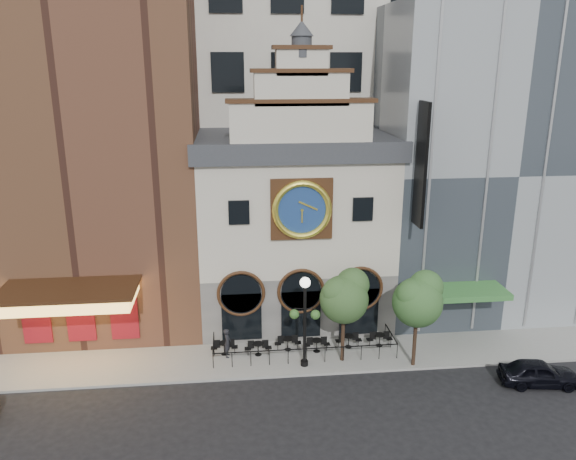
# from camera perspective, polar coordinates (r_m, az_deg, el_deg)

# --- Properties ---
(ground) EXTENTS (120.00, 120.00, 0.00)m
(ground) POSITION_cam_1_polar(r_m,az_deg,el_deg) (32.07, 2.20, -14.64)
(ground) COLOR black
(ground) RESTS_ON ground
(sidewalk) EXTENTS (44.00, 5.00, 0.15)m
(sidewalk) POSITION_cam_1_polar(r_m,az_deg,el_deg) (34.17, 1.60, -12.36)
(sidewalk) COLOR gray
(sidewalk) RESTS_ON ground
(clock_building) EXTENTS (12.60, 8.78, 18.65)m
(clock_building) POSITION_cam_1_polar(r_m,az_deg,el_deg) (36.54, 0.59, 0.85)
(clock_building) COLOR #605E5B
(clock_building) RESTS_ON ground
(theater_building) EXTENTS (14.00, 15.60, 25.00)m
(theater_building) POSITION_cam_1_polar(r_m,az_deg,el_deg) (38.33, -19.76, 9.66)
(theater_building) COLOR #573024
(theater_building) RESTS_ON ground
(retail_building) EXTENTS (14.00, 14.40, 20.00)m
(retail_building) POSITION_cam_1_polar(r_m,az_deg,el_deg) (41.31, 18.59, 6.76)
(retail_building) COLOR gray
(retail_building) RESTS_ON ground
(office_tower) EXTENTS (20.00, 16.00, 40.00)m
(office_tower) POSITION_cam_1_polar(r_m,az_deg,el_deg) (47.37, -1.15, 20.75)
(office_tower) COLOR beige
(office_tower) RESTS_ON ground
(cafe_railing) EXTENTS (10.60, 2.60, 0.90)m
(cafe_railing) POSITION_cam_1_polar(r_m,az_deg,el_deg) (33.92, 1.60, -11.59)
(cafe_railing) COLOR black
(cafe_railing) RESTS_ON sidewalk
(bistro_0) EXTENTS (1.58, 0.68, 0.90)m
(bistro_0) POSITION_cam_1_polar(r_m,az_deg,el_deg) (33.85, -6.49, -11.74)
(bistro_0) COLOR black
(bistro_0) RESTS_ON sidewalk
(bistro_1) EXTENTS (1.58, 0.68, 0.90)m
(bistro_1) POSITION_cam_1_polar(r_m,az_deg,el_deg) (33.61, -3.05, -11.86)
(bistro_1) COLOR black
(bistro_1) RESTS_ON sidewalk
(bistro_2) EXTENTS (1.58, 0.68, 0.90)m
(bistro_2) POSITION_cam_1_polar(r_m,az_deg,el_deg) (34.11, -0.02, -11.39)
(bistro_2) COLOR black
(bistro_2) RESTS_ON sidewalk
(bistro_3) EXTENTS (1.58, 0.68, 0.90)m
(bistro_3) POSITION_cam_1_polar(r_m,az_deg,el_deg) (33.98, 2.94, -11.53)
(bistro_3) COLOR black
(bistro_3) RESTS_ON sidewalk
(bistro_4) EXTENTS (1.58, 0.68, 0.90)m
(bistro_4) POSITION_cam_1_polar(r_m,az_deg,el_deg) (34.59, 6.17, -11.07)
(bistro_4) COLOR black
(bistro_4) RESTS_ON sidewalk
(bistro_5) EXTENTS (1.58, 0.68, 0.90)m
(bistro_5) POSITION_cam_1_polar(r_m,az_deg,el_deg) (34.99, 9.28, -10.86)
(bistro_5) COLOR black
(bistro_5) RESTS_ON sidewalk
(car_right) EXTENTS (4.30, 2.20, 1.40)m
(car_right) POSITION_cam_1_polar(r_m,az_deg,el_deg) (33.80, 24.12, -13.11)
(car_right) COLOR black
(car_right) RESTS_ON ground
(pedestrian) EXTENTS (0.47, 0.67, 1.75)m
(pedestrian) POSITION_cam_1_polar(r_m,az_deg,el_deg) (33.42, -6.19, -11.33)
(pedestrian) COLOR black
(pedestrian) RESTS_ON sidewalk
(lamppost) EXTENTS (1.70, 0.73, 5.35)m
(lamppost) POSITION_cam_1_polar(r_m,az_deg,el_deg) (31.26, 1.73, -8.32)
(lamppost) COLOR black
(lamppost) RESTS_ON sidewalk
(tree_left) EXTENTS (2.85, 2.75, 5.49)m
(tree_left) POSITION_cam_1_polar(r_m,az_deg,el_deg) (31.69, 5.80, -6.61)
(tree_left) COLOR #382619
(tree_left) RESTS_ON sidewalk
(tree_right) EXTENTS (2.89, 2.78, 5.56)m
(tree_right) POSITION_cam_1_polar(r_m,az_deg,el_deg) (31.85, 13.10, -6.77)
(tree_right) COLOR #382619
(tree_right) RESTS_ON sidewalk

